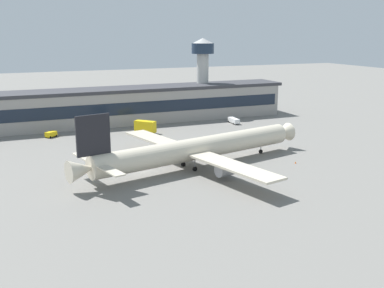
{
  "coord_description": "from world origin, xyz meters",
  "views": [
    {
      "loc": [
        -30.56,
        -104.53,
        33.25
      ],
      "look_at": [
        14.28,
        1.15,
        5.0
      ],
      "focal_mm": 42.99,
      "sensor_mm": 36.0,
      "label": 1
    }
  ],
  "objects_px": {
    "airliner": "(195,149)",
    "catering_truck": "(146,126)",
    "traffic_cone_0": "(296,162)",
    "belt_loader": "(234,120)",
    "control_tower": "(203,68)",
    "baggage_tug": "(51,134)"
  },
  "relations": [
    {
      "from": "catering_truck",
      "to": "traffic_cone_0",
      "type": "height_order",
      "value": "catering_truck"
    },
    {
      "from": "airliner",
      "to": "belt_loader",
      "type": "relative_size",
      "value": 10.18
    },
    {
      "from": "baggage_tug",
      "to": "belt_loader",
      "type": "bearing_deg",
      "value": -2.19
    },
    {
      "from": "belt_loader",
      "to": "baggage_tug",
      "type": "xyz_separation_m",
      "value": [
        -65.08,
        2.49,
        -0.07
      ]
    },
    {
      "from": "airliner",
      "to": "belt_loader",
      "type": "height_order",
      "value": "airliner"
    },
    {
      "from": "control_tower",
      "to": "belt_loader",
      "type": "bearing_deg",
      "value": -79.63
    },
    {
      "from": "control_tower",
      "to": "traffic_cone_0",
      "type": "bearing_deg",
      "value": -95.17
    },
    {
      "from": "airliner",
      "to": "control_tower",
      "type": "bearing_deg",
      "value": 64.35
    },
    {
      "from": "airliner",
      "to": "traffic_cone_0",
      "type": "height_order",
      "value": "airliner"
    },
    {
      "from": "airliner",
      "to": "control_tower",
      "type": "xyz_separation_m",
      "value": [
        31.94,
        66.52,
        14.42
      ]
    },
    {
      "from": "traffic_cone_0",
      "to": "catering_truck",
      "type": "bearing_deg",
      "value": 116.39
    },
    {
      "from": "belt_loader",
      "to": "baggage_tug",
      "type": "height_order",
      "value": "belt_loader"
    },
    {
      "from": "catering_truck",
      "to": "control_tower",
      "type": "bearing_deg",
      "value": 36.75
    },
    {
      "from": "baggage_tug",
      "to": "traffic_cone_0",
      "type": "bearing_deg",
      "value": -45.57
    },
    {
      "from": "control_tower",
      "to": "airliner",
      "type": "bearing_deg",
      "value": -115.65
    },
    {
      "from": "traffic_cone_0",
      "to": "airliner",
      "type": "bearing_deg",
      "value": 164.75
    },
    {
      "from": "airliner",
      "to": "catering_truck",
      "type": "height_order",
      "value": "airliner"
    },
    {
      "from": "baggage_tug",
      "to": "control_tower",
      "type": "bearing_deg",
      "value": 15.94
    },
    {
      "from": "baggage_tug",
      "to": "traffic_cone_0",
      "type": "xyz_separation_m",
      "value": [
        54.77,
        -55.87,
        -0.81
      ]
    },
    {
      "from": "baggage_tug",
      "to": "traffic_cone_0",
      "type": "height_order",
      "value": "baggage_tug"
    },
    {
      "from": "belt_loader",
      "to": "traffic_cone_0",
      "type": "xyz_separation_m",
      "value": [
        -10.31,
        -53.38,
        -0.88
      ]
    },
    {
      "from": "airliner",
      "to": "traffic_cone_0",
      "type": "xyz_separation_m",
      "value": [
        25.29,
        -6.9,
        -4.5
      ]
    }
  ]
}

